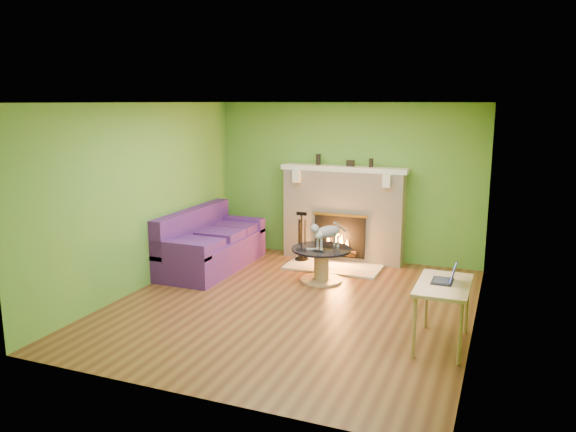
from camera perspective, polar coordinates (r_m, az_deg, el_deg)
name	(u,v)px	position (r m, az deg, el deg)	size (l,w,h in m)	color
floor	(292,305)	(7.43, 0.45, -9.02)	(5.00, 5.00, 0.00)	#572E19
ceiling	(293,103)	(6.96, 0.48, 11.45)	(5.00, 5.00, 0.00)	white
wall_back	(347,182)	(9.42, 6.00, 3.49)	(5.00, 5.00, 0.00)	#5A8C2E
wall_front	(187,258)	(4.90, -10.24, -4.20)	(5.00, 5.00, 0.00)	#5A8C2E
wall_left	(144,197)	(8.16, -14.44, 1.93)	(5.00, 5.00, 0.00)	#5A8C2E
wall_right	(480,221)	(6.62, 18.93, -0.52)	(5.00, 5.00, 0.00)	#5A8C2E
window_frame	(475,214)	(5.69, 18.49, 0.18)	(1.20, 1.20, 0.00)	silver
window_pane	(474,214)	(5.69, 18.41, 0.19)	(1.06, 1.06, 0.00)	white
fireplace	(343,215)	(9.34, 5.62, 0.14)	(2.10, 0.46, 1.58)	beige
hearth	(333,267)	(9.04, 4.61, -5.17)	(1.50, 0.75, 0.03)	beige
mantel	(344,169)	(9.20, 5.68, 4.81)	(2.10, 0.28, 0.08)	beige
sofa	(209,245)	(9.04, -8.03, -2.98)	(0.94, 2.08, 0.93)	#3A1758
coffee_table	(321,262)	(8.31, 3.42, -4.70)	(0.89, 0.89, 0.50)	tan
desk	(443,291)	(6.30, 15.50, -7.37)	(0.55, 0.95, 0.70)	tan
cat	(328,235)	(8.23, 4.09, -1.92)	(0.23, 0.63, 0.40)	slate
remote_silver	(312,249)	(8.17, 2.50, -3.36)	(0.17, 0.04, 0.02)	gray
remote_black	(319,251)	(8.08, 3.17, -3.55)	(0.16, 0.04, 0.02)	black
laptop	(443,272)	(6.29, 15.47, -5.53)	(0.25, 0.29, 0.22)	black
fire_tools	(302,236)	(9.25, 1.39, -2.04)	(0.22, 0.22, 0.81)	black
mantel_vase_left	(318,159)	(9.34, 3.10, 5.76)	(0.08, 0.08, 0.18)	black
mantel_vase_right	(371,163)	(9.10, 8.44, 5.37)	(0.07, 0.07, 0.14)	black
mantel_box	(350,163)	(9.19, 6.36, 5.35)	(0.12, 0.08, 0.10)	black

